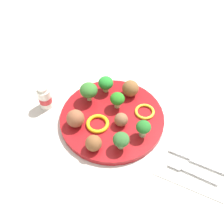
{
  "coord_description": "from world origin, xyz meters",
  "views": [
    {
      "loc": [
        -0.26,
        0.41,
        0.63
      ],
      "look_at": [
        0.0,
        0.0,
        0.04
      ],
      "focal_mm": 46.82,
      "sensor_mm": 36.0,
      "label": 1
    }
  ],
  "objects_px": {
    "napkin": "(195,167)",
    "fork": "(190,171)",
    "broccoli_floret_mid_right": "(106,83)",
    "pepper_ring_far_rim": "(98,124)",
    "meatball_center": "(129,88)",
    "broccoli_floret_back_right": "(143,128)",
    "meatball_near_rim": "(121,120)",
    "meatball_far_rim": "(75,119)",
    "broccoli_floret_mid_left": "(89,90)",
    "plate": "(112,119)",
    "broccoli_floret_far_rim": "(121,140)",
    "yogurt_bottle": "(45,98)",
    "broccoli_floret_front_right": "(117,99)",
    "knife": "(195,159)",
    "meatball_mid_left": "(94,143)",
    "pepper_ring_back_right": "(145,112)"
  },
  "relations": [
    {
      "from": "broccoli_floret_far_rim",
      "to": "fork",
      "type": "relative_size",
      "value": 0.4
    },
    {
      "from": "meatball_center",
      "to": "pepper_ring_far_rim",
      "type": "xyz_separation_m",
      "value": [
        0.01,
        0.14,
        -0.02
      ]
    },
    {
      "from": "meatball_mid_left",
      "to": "broccoli_floret_back_right",
      "type": "bearing_deg",
      "value": -130.41
    },
    {
      "from": "plate",
      "to": "broccoli_floret_back_right",
      "type": "distance_m",
      "value": 0.1
    },
    {
      "from": "broccoli_floret_back_right",
      "to": "meatball_near_rim",
      "type": "relative_size",
      "value": 1.35
    },
    {
      "from": "pepper_ring_far_rim",
      "to": "fork",
      "type": "distance_m",
      "value": 0.26
    },
    {
      "from": "meatball_near_rim",
      "to": "meatball_mid_left",
      "type": "distance_m",
      "value": 0.1
    },
    {
      "from": "plate",
      "to": "broccoli_floret_back_right",
      "type": "height_order",
      "value": "broccoli_floret_back_right"
    },
    {
      "from": "pepper_ring_back_right",
      "to": "napkin",
      "type": "relative_size",
      "value": 0.32
    },
    {
      "from": "broccoli_floret_far_rim",
      "to": "meatball_far_rim",
      "type": "distance_m",
      "value": 0.14
    },
    {
      "from": "broccoli_floret_front_right",
      "to": "pepper_ring_back_right",
      "type": "bearing_deg",
      "value": -164.36
    },
    {
      "from": "broccoli_floret_mid_left",
      "to": "meatball_mid_left",
      "type": "distance_m",
      "value": 0.16
    },
    {
      "from": "pepper_ring_back_right",
      "to": "pepper_ring_far_rim",
      "type": "bearing_deg",
      "value": 50.19
    },
    {
      "from": "broccoli_floret_far_rim",
      "to": "meatball_far_rim",
      "type": "xyz_separation_m",
      "value": [
        0.14,
        0.0,
        -0.01
      ]
    },
    {
      "from": "broccoli_floret_mid_left",
      "to": "yogurt_bottle",
      "type": "height_order",
      "value": "same"
    },
    {
      "from": "broccoli_floret_back_right",
      "to": "pepper_ring_far_rim",
      "type": "height_order",
      "value": "broccoli_floret_back_right"
    },
    {
      "from": "pepper_ring_far_rim",
      "to": "napkin",
      "type": "distance_m",
      "value": 0.27
    },
    {
      "from": "pepper_ring_back_right",
      "to": "yogurt_bottle",
      "type": "height_order",
      "value": "yogurt_bottle"
    },
    {
      "from": "napkin",
      "to": "fork",
      "type": "relative_size",
      "value": 1.41
    },
    {
      "from": "plate",
      "to": "broccoli_floret_front_right",
      "type": "xyz_separation_m",
      "value": [
        0.01,
        -0.04,
        0.04
      ]
    },
    {
      "from": "meatball_far_rim",
      "to": "yogurt_bottle",
      "type": "bearing_deg",
      "value": -8.77
    },
    {
      "from": "broccoli_floret_mid_right",
      "to": "broccoli_floret_mid_left",
      "type": "bearing_deg",
      "value": 69.04
    },
    {
      "from": "broccoli_floret_far_rim",
      "to": "napkin",
      "type": "height_order",
      "value": "broccoli_floret_far_rim"
    },
    {
      "from": "broccoli_floret_far_rim",
      "to": "broccoli_floret_back_right",
      "type": "distance_m",
      "value": 0.07
    },
    {
      "from": "broccoli_floret_back_right",
      "to": "fork",
      "type": "relative_size",
      "value": 0.4
    },
    {
      "from": "broccoli_floret_mid_right",
      "to": "fork",
      "type": "relative_size",
      "value": 0.39
    },
    {
      "from": "plate",
      "to": "meatball_far_rim",
      "type": "height_order",
      "value": "meatball_far_rim"
    },
    {
      "from": "meatball_near_rim",
      "to": "broccoli_floret_mid_left",
      "type": "bearing_deg",
      "value": -12.84
    },
    {
      "from": "pepper_ring_far_rim",
      "to": "pepper_ring_back_right",
      "type": "distance_m",
      "value": 0.13
    },
    {
      "from": "meatball_far_rim",
      "to": "napkin",
      "type": "relative_size",
      "value": 0.28
    },
    {
      "from": "meatball_center",
      "to": "meatball_far_rim",
      "type": "bearing_deg",
      "value": 69.26
    },
    {
      "from": "broccoli_floret_back_right",
      "to": "meatball_center",
      "type": "bearing_deg",
      "value": -46.79
    },
    {
      "from": "broccoli_floret_back_right",
      "to": "yogurt_bottle",
      "type": "xyz_separation_m",
      "value": [
        0.28,
        0.04,
        -0.01
      ]
    },
    {
      "from": "broccoli_floret_front_right",
      "to": "broccoli_floret_back_right",
      "type": "distance_m",
      "value": 0.11
    },
    {
      "from": "broccoli_floret_mid_left",
      "to": "knife",
      "type": "relative_size",
      "value": 0.39
    },
    {
      "from": "broccoli_floret_front_right",
      "to": "plate",
      "type": "bearing_deg",
      "value": 100.29
    },
    {
      "from": "meatball_far_rim",
      "to": "napkin",
      "type": "xyz_separation_m",
      "value": [
        -0.31,
        -0.05,
        -0.04
      ]
    },
    {
      "from": "plate",
      "to": "broccoli_floret_far_rim",
      "type": "bearing_deg",
      "value": 134.76
    },
    {
      "from": "plate",
      "to": "yogurt_bottle",
      "type": "relative_size",
      "value": 3.88
    },
    {
      "from": "broccoli_floret_mid_right",
      "to": "fork",
      "type": "height_order",
      "value": "broccoli_floret_mid_right"
    },
    {
      "from": "pepper_ring_back_right",
      "to": "fork",
      "type": "bearing_deg",
      "value": 151.2
    },
    {
      "from": "broccoli_floret_mid_left",
      "to": "plate",
      "type": "bearing_deg",
      "value": 167.4
    },
    {
      "from": "meatball_far_rim",
      "to": "fork",
      "type": "relative_size",
      "value": 0.39
    },
    {
      "from": "broccoli_floret_far_rim",
      "to": "broccoli_floret_mid_left",
      "type": "bearing_deg",
      "value": -29.71
    },
    {
      "from": "meatball_center",
      "to": "pepper_ring_far_rim",
      "type": "height_order",
      "value": "meatball_center"
    },
    {
      "from": "meatball_center",
      "to": "napkin",
      "type": "distance_m",
      "value": 0.28
    },
    {
      "from": "broccoli_floret_far_rim",
      "to": "meatball_far_rim",
      "type": "relative_size",
      "value": 1.03
    },
    {
      "from": "broccoli_floret_mid_left",
      "to": "meatball_mid_left",
      "type": "bearing_deg",
      "value": 128.64
    },
    {
      "from": "meatball_center",
      "to": "pepper_ring_back_right",
      "type": "bearing_deg",
      "value": 151.55
    },
    {
      "from": "broccoli_floret_far_rim",
      "to": "meatball_near_rim",
      "type": "relative_size",
      "value": 1.35
    }
  ]
}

